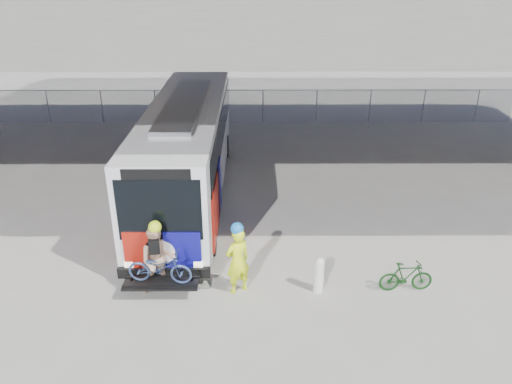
{
  "coord_description": "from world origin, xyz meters",
  "views": [
    {
      "loc": [
        0.49,
        -15.31,
        8.25
      ],
      "look_at": [
        0.55,
        -0.93,
        1.6
      ],
      "focal_mm": 35.0,
      "sensor_mm": 36.0,
      "label": 1
    }
  ],
  "objects_px": {
    "bus": "(187,143)",
    "bollard": "(319,273)",
    "bike_parked": "(406,277)",
    "cyclist_hivis": "(238,259)",
    "cyclist_tan": "(158,259)"
  },
  "relations": [
    {
      "from": "bus",
      "to": "cyclist_hivis",
      "type": "height_order",
      "value": "bus"
    },
    {
      "from": "bollard",
      "to": "bike_parked",
      "type": "bearing_deg",
      "value": -0.0
    },
    {
      "from": "bus",
      "to": "cyclist_tan",
      "type": "distance_m",
      "value": 6.42
    },
    {
      "from": "bus",
      "to": "bollard",
      "type": "relative_size",
      "value": 12.29
    },
    {
      "from": "bike_parked",
      "to": "bollard",
      "type": "bearing_deg",
      "value": 87.02
    },
    {
      "from": "bollard",
      "to": "bus",
      "type": "bearing_deg",
      "value": 123.9
    },
    {
      "from": "bollard",
      "to": "bike_parked",
      "type": "height_order",
      "value": "bollard"
    },
    {
      "from": "bus",
      "to": "bike_parked",
      "type": "bearing_deg",
      "value": -43.64
    },
    {
      "from": "bus",
      "to": "bike_parked",
      "type": "xyz_separation_m",
      "value": [
        6.63,
        -6.32,
        -1.66
      ]
    },
    {
      "from": "bus",
      "to": "bollard",
      "type": "bearing_deg",
      "value": -56.1
    },
    {
      "from": "cyclist_tan",
      "to": "cyclist_hivis",
      "type": "bearing_deg",
      "value": -9.81
    },
    {
      "from": "bollard",
      "to": "cyclist_hivis",
      "type": "relative_size",
      "value": 0.5
    },
    {
      "from": "bollard",
      "to": "bike_parked",
      "type": "distance_m",
      "value": 2.39
    },
    {
      "from": "cyclist_hivis",
      "to": "bus",
      "type": "bearing_deg",
      "value": -103.43
    },
    {
      "from": "bollard",
      "to": "cyclist_hivis",
      "type": "height_order",
      "value": "cyclist_hivis"
    }
  ]
}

